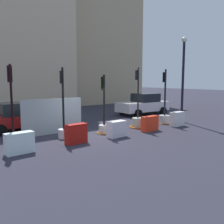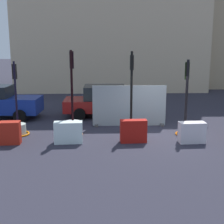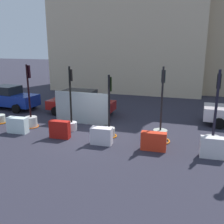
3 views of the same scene
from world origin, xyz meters
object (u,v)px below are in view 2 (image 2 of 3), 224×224
construction_barrier_2 (133,131)px  car_red_compact (106,101)px  construction_barrier_0 (7,133)px  construction_barrier_1 (68,132)px  traffic_light_1 (73,122)px  traffic_light_2 (131,117)px  traffic_light_0 (18,125)px  traffic_light_3 (185,121)px  construction_barrier_3 (192,132)px

construction_barrier_2 → car_red_compact: bearing=102.3°
construction_barrier_0 → construction_barrier_1: construction_barrier_0 is taller
construction_barrier_0 → construction_barrier_1: 2.36m
traffic_light_1 → traffic_light_2: size_ratio=1.02×
traffic_light_0 → construction_barrier_0: traffic_light_0 is taller
traffic_light_2 → traffic_light_3: size_ratio=1.10×
traffic_light_1 → construction_barrier_3: size_ratio=3.42×
construction_barrier_0 → car_red_compact: size_ratio=0.23×
traffic_light_2 → traffic_light_3: traffic_light_2 is taller
traffic_light_0 → traffic_light_3: traffic_light_3 is taller
traffic_light_2 → construction_barrier_0: 5.13m
traffic_light_0 → construction_barrier_0: 1.26m
construction_barrier_2 → construction_barrier_0: bearing=-179.4°
traffic_light_0 → traffic_light_3: (7.14, -0.20, 0.18)m
traffic_light_3 → construction_barrier_1: 4.98m
traffic_light_0 → traffic_light_2: (4.85, 0.07, 0.30)m
traffic_light_1 → construction_barrier_3: (4.78, -1.19, -0.16)m
traffic_light_1 → construction_barrier_1: size_ratio=3.17×
traffic_light_0 → traffic_light_2: 4.86m
construction_barrier_0 → construction_barrier_2: construction_barrier_2 is taller
traffic_light_2 → construction_barrier_2: traffic_light_2 is taller
traffic_light_1 → construction_barrier_0: 2.70m
traffic_light_2 → construction_barrier_3: 2.69m
traffic_light_0 → traffic_light_1: size_ratio=0.87×
construction_barrier_1 → construction_barrier_2: (2.56, 0.00, 0.03)m
traffic_light_0 → construction_barrier_0: size_ratio=3.04×
traffic_light_0 → traffic_light_3: 7.15m
construction_barrier_3 → traffic_light_3: bearing=89.6°
traffic_light_2 → car_red_compact: (-1.03, 3.36, 0.09)m
traffic_light_1 → construction_barrier_0: size_ratio=3.48×
traffic_light_3 → construction_barrier_2: bearing=-156.5°
traffic_light_1 → construction_barrier_3: 4.93m
construction_barrier_1 → traffic_light_3: bearing=11.6°
traffic_light_1 → construction_barrier_0: (-2.45, -1.14, -0.13)m
traffic_light_2 → construction_barrier_0: bearing=-164.9°
traffic_light_0 → construction_barrier_1: bearing=-27.9°
traffic_light_0 → traffic_light_2: traffic_light_2 is taller
traffic_light_3 → car_red_compact: 4.93m
construction_barrier_0 → construction_barrier_2: size_ratio=0.97×
traffic_light_2 → car_red_compact: traffic_light_2 is taller
traffic_light_3 → construction_barrier_3: (-0.01, -1.11, -0.18)m
construction_barrier_2 → car_red_compact: (-1.01, 4.64, 0.34)m
traffic_light_2 → construction_barrier_1: traffic_light_2 is taller
traffic_light_2 → construction_barrier_2: size_ratio=3.33×
traffic_light_2 → construction_barrier_3: traffic_light_2 is taller
traffic_light_1 → traffic_light_2: (2.50, 0.19, 0.13)m
traffic_light_1 → car_red_compact: (1.47, 3.55, 0.22)m
traffic_light_2 → construction_barrier_0: (-4.94, -1.33, -0.26)m
traffic_light_1 → car_red_compact: bearing=67.5°
traffic_light_3 → construction_barrier_3: traffic_light_3 is taller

